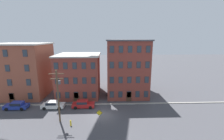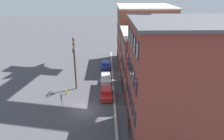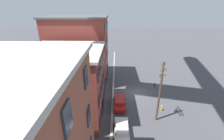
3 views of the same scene
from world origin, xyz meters
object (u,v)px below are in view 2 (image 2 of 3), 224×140
at_px(car_blue, 105,64).
at_px(utility_pole, 75,61).
at_px(fire_hydrant, 66,92).
at_px(caution_sign, 61,99).
at_px(car_white, 106,77).
at_px(car_red, 106,93).

bearing_deg(car_blue, utility_pole, -26.45).
relative_size(utility_pole, fire_hydrant, 9.20).
height_order(caution_sign, utility_pole, utility_pole).
relative_size(car_white, fire_hydrant, 4.58).
xyz_separation_m(car_red, utility_pole, (-3.05, -5.14, 4.22)).
bearing_deg(car_red, utility_pole, -120.67).
bearing_deg(caution_sign, fire_hydrant, -177.61).
bearing_deg(car_red, fire_hydrant, -98.72).
height_order(utility_pole, fire_hydrant, utility_pole).
relative_size(car_white, utility_pole, 0.50).
distance_m(car_white, utility_pole, 7.19).
distance_m(car_white, caution_sign, 11.44).
distance_m(car_blue, car_white, 7.00).
xyz_separation_m(car_red, caution_sign, (3.59, -6.28, 0.97)).
bearing_deg(caution_sign, utility_pole, 170.25).
xyz_separation_m(car_white, utility_pole, (2.96, -5.02, 4.22)).
relative_size(car_red, utility_pole, 0.50).
bearing_deg(car_blue, car_white, 0.50).
height_order(car_white, caution_sign, caution_sign).
distance_m(car_red, fire_hydrant, 6.55).
height_order(car_blue, fire_hydrant, car_blue).
xyz_separation_m(utility_pole, fire_hydrant, (2.05, -1.33, -4.48)).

